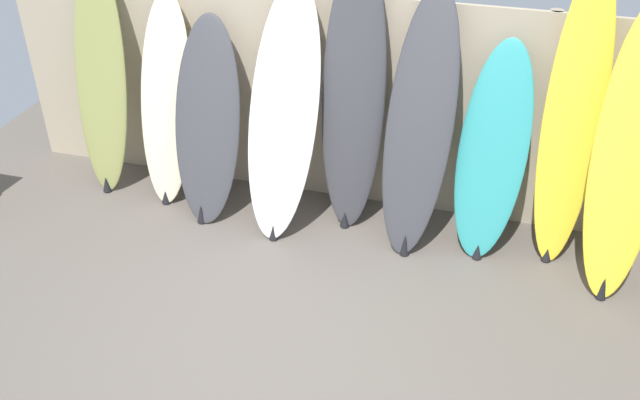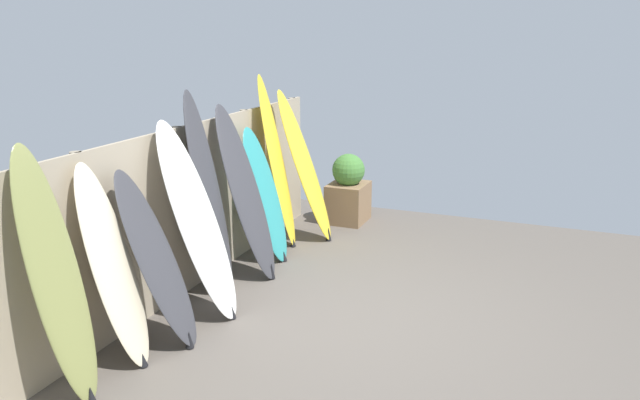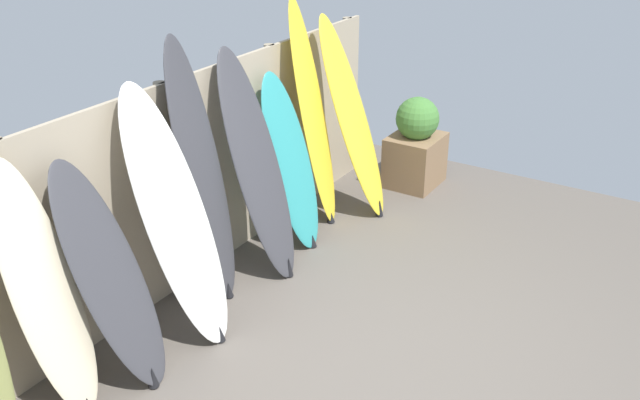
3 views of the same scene
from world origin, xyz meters
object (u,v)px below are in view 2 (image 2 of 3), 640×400
object	(u,v)px
surfboard_white_3	(198,222)
surfboard_teal_6	(266,196)
surfboard_olive_0	(57,280)
planter_box	(348,191)
surfboard_yellow_7	(277,164)
surfboard_charcoal_5	(246,194)
surfboard_charcoal_2	(157,261)
surfboard_yellow_8	(305,167)
surfboard_charcoal_4	(209,196)
surfboard_cream_1	(113,268)

from	to	relation	value
surfboard_white_3	surfboard_teal_6	size ratio (longest dim) A/B	1.19
surfboard_olive_0	planter_box	xyz separation A→B (m)	(5.13, -0.48, -0.53)
surfboard_teal_6	planter_box	size ratio (longest dim) A/B	1.62
surfboard_yellow_7	surfboard_charcoal_5	bearing A→B (deg)	-173.26
surfboard_charcoal_2	surfboard_white_3	bearing A→B (deg)	-0.64
planter_box	surfboard_teal_6	bearing A→B (deg)	167.25
surfboard_teal_6	surfboard_olive_0	bearing A→B (deg)	178.86
surfboard_yellow_8	planter_box	distance (m)	1.11
surfboard_charcoal_2	planter_box	distance (m)	4.14
surfboard_olive_0	surfboard_white_3	distance (m)	1.68
surfboard_yellow_8	surfboard_charcoal_4	bearing A→B (deg)	173.45
surfboard_olive_0	surfboard_yellow_8	distance (m)	4.20
surfboard_charcoal_5	surfboard_yellow_8	distance (m)	1.47
surfboard_charcoal_2	surfboard_white_3	world-z (taller)	surfboard_white_3
surfboard_charcoal_2	surfboard_yellow_8	size ratio (longest dim) A/B	0.80
surfboard_charcoal_5	surfboard_olive_0	bearing A→B (deg)	177.81
surfboard_white_3	surfboard_yellow_8	world-z (taller)	surfboard_yellow_8
surfboard_olive_0	surfboard_charcoal_4	xyz separation A→B (m)	(2.18, 0.04, 0.09)
surfboard_cream_1	surfboard_olive_0	bearing A→B (deg)	178.73
surfboard_cream_1	surfboard_charcoal_5	distance (m)	2.14
surfboard_yellow_8	planter_box	size ratio (longest dim) A/B	1.98
surfboard_olive_0	surfboard_cream_1	size ratio (longest dim) A/B	1.15
planter_box	surfboard_charcoal_4	bearing A→B (deg)	170.02
surfboard_white_3	surfboard_charcoal_5	distance (m)	1.06
surfboard_cream_1	surfboard_yellow_7	size ratio (longest dim) A/B	0.79
surfboard_yellow_7	surfboard_yellow_8	distance (m)	0.46
surfboard_olive_0	surfboard_charcoal_5	size ratio (longest dim) A/B	1.02
surfboard_charcoal_2	surfboard_yellow_8	bearing A→B (deg)	-1.02
surfboard_teal_6	surfboard_yellow_7	size ratio (longest dim) A/B	0.74
surfboard_yellow_8	surfboard_charcoal_5	bearing A→B (deg)	176.45
surfboard_cream_1	surfboard_yellow_8	distance (m)	3.61
surfboard_cream_1	surfboard_charcoal_4	xyz separation A→B (m)	(1.59, 0.05, 0.22)
surfboard_cream_1	surfboard_yellow_8	size ratio (longest dim) A/B	0.87
surfboard_charcoal_4	surfboard_yellow_8	world-z (taller)	surfboard_charcoal_4
surfboard_teal_6	surfboard_yellow_8	distance (m)	0.94
surfboard_yellow_7	planter_box	size ratio (longest dim) A/B	2.19
surfboard_charcoal_2	surfboard_charcoal_4	distance (m)	1.22
surfboard_charcoal_5	planter_box	bearing A→B (deg)	-8.96
surfboard_charcoal_5	surfboard_teal_6	distance (m)	0.58
surfboard_cream_1	planter_box	xyz separation A→B (m)	(4.54, -0.47, -0.40)
surfboard_charcoal_5	surfboard_yellow_7	size ratio (longest dim) A/B	0.89
planter_box	surfboard_white_3	bearing A→B (deg)	174.44
surfboard_white_3	surfboard_yellow_8	xyz separation A→B (m)	(2.53, -0.05, 0.03)
surfboard_teal_6	surfboard_yellow_8	xyz separation A→B (m)	(0.91, -0.13, 0.18)
surfboard_cream_1	planter_box	world-z (taller)	surfboard_cream_1
surfboard_charcoal_5	surfboard_yellow_8	size ratio (longest dim) A/B	0.98
surfboard_cream_1	surfboard_yellow_8	xyz separation A→B (m)	(3.60, -0.18, 0.13)
surfboard_olive_0	surfboard_white_3	world-z (taller)	surfboard_olive_0
surfboard_olive_0	planter_box	size ratio (longest dim) A/B	1.98
surfboard_charcoal_5	surfboard_charcoal_4	bearing A→B (deg)	165.60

